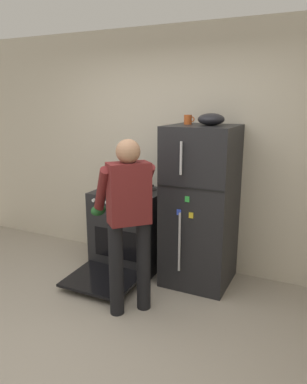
{
  "coord_description": "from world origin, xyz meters",
  "views": [
    {
      "loc": [
        1.56,
        -1.97,
        1.92
      ],
      "look_at": [
        -0.02,
        1.32,
        1.0
      ],
      "focal_mm": 34.48,
      "sensor_mm": 36.0,
      "label": 1
    }
  ],
  "objects_px": {
    "person_cook": "(128,212)",
    "red_pot": "(140,188)",
    "pepper_mill": "(116,176)",
    "coffee_mug": "(188,120)",
    "mixing_bowl": "(211,119)",
    "stove_range": "(129,230)",
    "refrigerator": "(200,206)"
  },
  "relations": [
    {
      "from": "person_cook",
      "to": "red_pot",
      "type": "bearing_deg",
      "value": 110.66
    },
    {
      "from": "mixing_bowl",
      "to": "red_pot",
      "type": "bearing_deg",
      "value": -176.28
    },
    {
      "from": "stove_range",
      "to": "coffee_mug",
      "type": "bearing_deg",
      "value": 5.78
    },
    {
      "from": "red_pot",
      "to": "coffee_mug",
      "type": "distance_m",
      "value": 0.91
    },
    {
      "from": "refrigerator",
      "to": "stove_range",
      "type": "bearing_deg",
      "value": -178.81
    },
    {
      "from": "refrigerator",
      "to": "pepper_mill",
      "type": "bearing_deg",
      "value": 170.11
    },
    {
      "from": "refrigerator",
      "to": "coffee_mug",
      "type": "xyz_separation_m",
      "value": [
        -0.18,
        0.05,
        0.88
      ]
    },
    {
      "from": "stove_range",
      "to": "pepper_mill",
      "type": "relative_size",
      "value": 6.28
    },
    {
      "from": "red_pot",
      "to": "pepper_mill",
      "type": "xyz_separation_m",
      "value": [
        -0.46,
        0.25,
        0.04
      ]
    },
    {
      "from": "stove_range",
      "to": "mixing_bowl",
      "type": "bearing_deg",
      "value": 1.11
    },
    {
      "from": "person_cook",
      "to": "pepper_mill",
      "type": "xyz_separation_m",
      "value": [
        -0.75,
        1.03,
        0.06
      ]
    },
    {
      "from": "coffee_mug",
      "to": "mixing_bowl",
      "type": "distance_m",
      "value": 0.26
    },
    {
      "from": "red_pot",
      "to": "coffee_mug",
      "type": "bearing_deg",
      "value": 11.07
    },
    {
      "from": "mixing_bowl",
      "to": "refrigerator",
      "type": "bearing_deg",
      "value": -179.78
    },
    {
      "from": "refrigerator",
      "to": "mixing_bowl",
      "type": "bearing_deg",
      "value": 0.22
    },
    {
      "from": "refrigerator",
      "to": "person_cook",
      "type": "distance_m",
      "value": 0.93
    },
    {
      "from": "coffee_mug",
      "to": "pepper_mill",
      "type": "distance_m",
      "value": 1.21
    },
    {
      "from": "coffee_mug",
      "to": "person_cook",
      "type": "bearing_deg",
      "value": -103.81
    },
    {
      "from": "red_pot",
      "to": "pepper_mill",
      "type": "distance_m",
      "value": 0.53
    },
    {
      "from": "red_pot",
      "to": "person_cook",
      "type": "bearing_deg",
      "value": -69.34
    },
    {
      "from": "person_cook",
      "to": "mixing_bowl",
      "type": "relative_size",
      "value": 6.1
    },
    {
      "from": "mixing_bowl",
      "to": "pepper_mill",
      "type": "bearing_deg",
      "value": 170.75
    },
    {
      "from": "pepper_mill",
      "to": "mixing_bowl",
      "type": "bearing_deg",
      "value": -9.25
    },
    {
      "from": "red_pot",
      "to": "refrigerator",
      "type": "bearing_deg",
      "value": 4.13
    },
    {
      "from": "person_cook",
      "to": "coffee_mug",
      "type": "relative_size",
      "value": 14.28
    },
    {
      "from": "red_pot",
      "to": "pepper_mill",
      "type": "bearing_deg",
      "value": 151.48
    },
    {
      "from": "refrigerator",
      "to": "coffee_mug",
      "type": "relative_size",
      "value": 14.93
    },
    {
      "from": "stove_range",
      "to": "person_cook",
      "type": "relative_size",
      "value": 0.76
    },
    {
      "from": "person_cook",
      "to": "mixing_bowl",
      "type": "bearing_deg",
      "value": 60.3
    },
    {
      "from": "coffee_mug",
      "to": "pepper_mill",
      "type": "xyz_separation_m",
      "value": [
        -0.97,
        0.15,
        -0.7
      ]
    },
    {
      "from": "person_cook",
      "to": "pepper_mill",
      "type": "relative_size",
      "value": 8.21
    },
    {
      "from": "pepper_mill",
      "to": "red_pot",
      "type": "bearing_deg",
      "value": -28.52
    }
  ]
}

